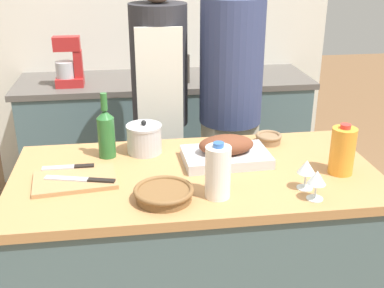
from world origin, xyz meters
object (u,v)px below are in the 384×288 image
object	(u,v)px
knife_chef	(82,179)
stand_mixer	(69,66)
condiment_bottle_tall	(186,69)
juice_jug	(343,151)
stock_pot	(144,139)
knife_paring	(70,167)
person_cook_guest	(230,100)
roasting_pan	(226,152)
wicker_basket	(164,193)
milk_jug	(218,172)
wine_bottle_green	(106,132)
wine_glass_right	(317,179)
wine_glass_left	(306,168)
cutting_board	(75,180)
condiment_bottle_short	(243,61)
condiment_bottle_extra	(162,68)
mixing_bowl	(269,138)
person_cook_aproned	(160,101)

from	to	relation	value
knife_chef	stand_mixer	xyz separation A→B (m)	(-0.17, 1.43, 0.13)
knife_chef	condiment_bottle_tall	world-z (taller)	condiment_bottle_tall
juice_jug	stock_pot	bearing A→B (deg)	157.64
knife_paring	person_cook_guest	bearing A→B (deg)	38.59
roasting_pan	wicker_basket	world-z (taller)	roasting_pan
wicker_basket	stand_mixer	bearing A→B (deg)	106.88
milk_jug	condiment_bottle_tall	size ratio (longest dim) A/B	1.05
stock_pot	stand_mixer	distance (m)	1.23
juice_jug	wine_bottle_green	size ratio (longest dim) A/B	0.73
milk_jug	wine_glass_right	xyz separation A→B (m)	(0.36, -0.07, -0.02)
wine_glass_left	knife_paring	distance (m)	0.97
milk_jug	knife_paring	bearing A→B (deg)	152.51
condiment_bottle_tall	juice_jug	bearing A→B (deg)	-72.11
wine_bottle_green	cutting_board	bearing A→B (deg)	-117.66
knife_paring	condiment_bottle_tall	bearing A→B (deg)	62.78
condiment_bottle_short	condiment_bottle_extra	distance (m)	0.59
milk_jug	roasting_pan	bearing A→B (deg)	72.62
mixing_bowl	condiment_bottle_short	bearing A→B (deg)	82.14
cutting_board	condiment_bottle_tall	xyz separation A→B (m)	(0.63, 1.38, 0.10)
wicker_basket	stand_mixer	distance (m)	1.68
roasting_pan	stock_pot	distance (m)	0.38
stand_mixer	person_cook_guest	bearing A→B (deg)	-34.03
wine_bottle_green	wine_glass_left	distance (m)	0.88
mixing_bowl	wine_glass_left	size ratio (longest dim) A/B	1.04
cutting_board	juice_jug	xyz separation A→B (m)	(1.10, -0.07, 0.09)
cutting_board	condiment_bottle_extra	world-z (taller)	condiment_bottle_extra
wine_glass_left	knife_paring	bearing A→B (deg)	162.97
stand_mixer	roasting_pan	bearing A→B (deg)	-58.78
cutting_board	stock_pot	xyz separation A→B (m)	(0.29, 0.26, 0.06)
knife_chef	person_cook_guest	xyz separation A→B (m)	(0.78, 0.79, 0.05)
knife_chef	knife_paring	size ratio (longest dim) A/B	1.33
mixing_bowl	person_cook_aproned	xyz separation A→B (m)	(-0.48, 0.55, 0.03)
wine_glass_right	milk_jug	bearing A→B (deg)	168.58
wicker_basket	condiment_bottle_extra	bearing A→B (deg)	85.53
stock_pot	mixing_bowl	world-z (taller)	stock_pot
cutting_board	roasting_pan	bearing A→B (deg)	9.65
roasting_pan	wicker_basket	bearing A→B (deg)	-134.63
knife_chef	condiment_bottle_extra	bearing A→B (deg)	73.61
knife_chef	knife_paring	distance (m)	0.14
juice_jug	wine_bottle_green	distance (m)	1.02
wine_glass_left	person_cook_aproned	world-z (taller)	person_cook_aproned
milk_jug	person_cook_guest	size ratio (longest dim) A/B	0.13
cutting_board	person_cook_aproned	world-z (taller)	person_cook_aproned
wine_glass_left	mixing_bowl	bearing A→B (deg)	91.07
cutting_board	condiment_bottle_tall	bearing A→B (deg)	65.48
wine_glass_right	stand_mixer	bearing A→B (deg)	122.05
person_cook_guest	cutting_board	bearing A→B (deg)	-149.30
mixing_bowl	knife_chef	distance (m)	0.92
condiment_bottle_short	condiment_bottle_extra	size ratio (longest dim) A/B	1.25
condiment_bottle_tall	condiment_bottle_extra	distance (m)	0.19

